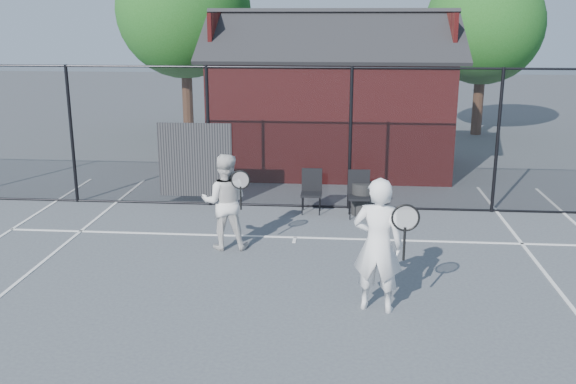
# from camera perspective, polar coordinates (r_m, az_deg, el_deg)

# --- Properties ---
(ground) EXTENTS (80.00, 80.00, 0.00)m
(ground) POSITION_cam_1_polar(r_m,az_deg,el_deg) (9.17, -0.78, -10.25)
(ground) COLOR #464A50
(ground) RESTS_ON ground
(court_lines) EXTENTS (11.02, 18.00, 0.01)m
(court_lines) POSITION_cam_1_polar(r_m,az_deg,el_deg) (8.00, -1.75, -14.27)
(court_lines) COLOR silver
(court_lines) RESTS_ON ground
(fence) EXTENTS (22.04, 3.00, 3.00)m
(fence) POSITION_cam_1_polar(r_m,az_deg,el_deg) (13.51, -0.01, 4.57)
(fence) COLOR black
(fence) RESTS_ON ground
(clubhouse) EXTENTS (6.50, 4.36, 4.19)m
(clubhouse) POSITION_cam_1_polar(r_m,az_deg,el_deg) (17.39, 3.80, 7.46)
(clubhouse) COLOR maroon
(clubhouse) RESTS_ON ground
(tree_left) EXTENTS (4.48, 4.48, 6.44)m
(tree_left) POSITION_cam_1_polar(r_m,az_deg,el_deg) (22.38, -9.23, 15.65)
(tree_left) COLOR #341D15
(tree_left) RESTS_ON ground
(tree_right) EXTENTS (3.97, 3.97, 5.70)m
(tree_right) POSITION_cam_1_polar(r_m,az_deg,el_deg) (23.21, 17.02, 13.99)
(tree_right) COLOR #341D15
(tree_right) RESTS_ON ground
(player_front) EXTENTS (0.89, 0.69, 1.89)m
(player_front) POSITION_cam_1_polar(r_m,az_deg,el_deg) (8.85, 8.01, -4.68)
(player_front) COLOR white
(player_front) RESTS_ON ground
(player_back) EXTENTS (0.95, 0.73, 1.69)m
(player_back) POSITION_cam_1_polar(r_m,az_deg,el_deg) (11.22, -5.64, -0.86)
(player_back) COLOR silver
(player_back) RESTS_ON ground
(chair_left) EXTENTS (0.47, 0.49, 0.93)m
(chair_left) POSITION_cam_1_polar(r_m,az_deg,el_deg) (13.09, 6.34, -0.28)
(chair_left) COLOR black
(chair_left) RESTS_ON ground
(chair_right) EXTENTS (0.43, 0.45, 0.89)m
(chair_right) POSITION_cam_1_polar(r_m,az_deg,el_deg) (13.32, 2.09, -0.02)
(chair_right) COLOR black
(chair_right) RESTS_ON ground
(waste_bin) EXTENTS (0.47, 0.47, 0.67)m
(waste_bin) POSITION_cam_1_polar(r_m,az_deg,el_deg) (13.34, 6.64, -0.58)
(waste_bin) COLOR black
(waste_bin) RESTS_ON ground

